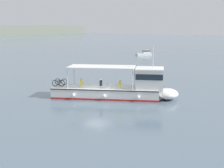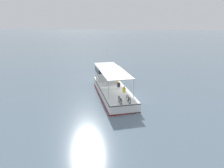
% 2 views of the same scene
% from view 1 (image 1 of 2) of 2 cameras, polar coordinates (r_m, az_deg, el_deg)
% --- Properties ---
extents(ground_plane, '(400.00, 400.00, 0.00)m').
position_cam_1_polar(ground_plane, '(34.08, -2.60, -2.65)').
color(ground_plane, slate).
extents(ferry_main, '(8.08, 12.85, 5.32)m').
position_cam_1_polar(ferry_main, '(34.81, 1.66, -0.67)').
color(ferry_main, white).
rests_on(ferry_main, ground).
extents(motorboat_near_port, '(3.55, 3.36, 1.26)m').
position_cam_1_polar(motorboat_near_port, '(82.32, 5.47, 5.13)').
color(motorboat_near_port, white).
rests_on(motorboat_near_port, ground).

